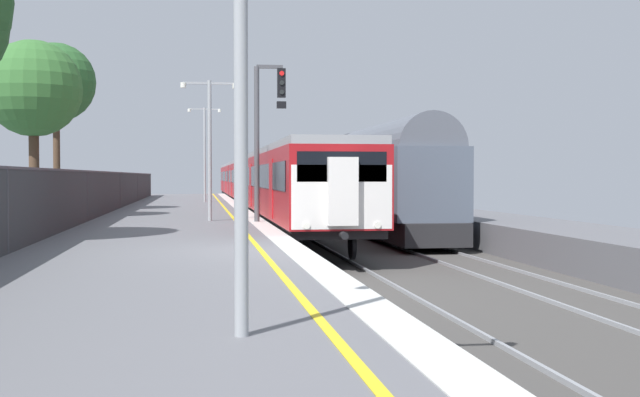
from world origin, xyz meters
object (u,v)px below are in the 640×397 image
(commuter_train_at_platform, at_px, (256,181))
(background_tree_right, at_px, (58,85))
(platform_lamp_far, at_px, (205,146))
(background_tree_centre, at_px, (31,92))
(freight_train_adjacent_track, at_px, (357,176))
(signal_gantry, at_px, (264,124))
(platform_lamp_near, at_px, (241,29))
(platform_lamp_mid, at_px, (210,137))

(commuter_train_at_platform, relative_size, background_tree_right, 8.33)
(platform_lamp_far, height_order, background_tree_centre, background_tree_centre)
(commuter_train_at_platform, height_order, freight_train_adjacent_track, freight_train_adjacent_track)
(signal_gantry, height_order, platform_lamp_near, signal_gantry)
(background_tree_centre, height_order, background_tree_right, background_tree_right)
(commuter_train_at_platform, relative_size, platform_lamp_near, 12.57)
(platform_lamp_near, bearing_deg, platform_lamp_mid, 90.00)
(platform_lamp_mid, xyz_separation_m, background_tree_centre, (-6.49, 2.62, 1.74))
(freight_train_adjacent_track, relative_size, background_tree_centre, 4.13)
(signal_gantry, bearing_deg, platform_lamp_far, 94.98)
(freight_train_adjacent_track, bearing_deg, signal_gantry, -116.07)
(commuter_train_at_platform, distance_m, platform_lamp_near, 44.11)
(commuter_train_at_platform, relative_size, background_tree_centre, 9.52)
(signal_gantry, xyz_separation_m, platform_lamp_far, (-1.85, 21.22, 0.02))
(signal_gantry, bearing_deg, freight_train_adjacent_track, 63.93)
(platform_lamp_near, bearing_deg, signal_gantry, 84.60)
(platform_lamp_near, height_order, platform_lamp_mid, platform_lamp_near)
(commuter_train_at_platform, distance_m, platform_lamp_mid, 23.86)
(commuter_train_at_platform, xyz_separation_m, background_tree_centre, (-9.82, -20.95, 3.42))
(platform_lamp_mid, bearing_deg, background_tree_right, 126.38)
(freight_train_adjacent_track, distance_m, platform_lamp_near, 31.66)
(background_tree_centre, bearing_deg, freight_train_adjacent_track, 29.32)
(signal_gantry, height_order, platform_lamp_mid, signal_gantry)
(signal_gantry, distance_m, background_tree_centre, 9.12)
(platform_lamp_mid, relative_size, platform_lamp_far, 0.86)
(platform_lamp_mid, bearing_deg, commuter_train_at_platform, 81.95)
(platform_lamp_near, distance_m, background_tree_right, 30.20)
(platform_lamp_mid, bearing_deg, background_tree_centre, 157.99)
(signal_gantry, bearing_deg, platform_lamp_near, -95.40)
(background_tree_centre, xyz_separation_m, background_tree_right, (-0.12, 6.35, 0.98))
(commuter_train_at_platform, distance_m, platform_lamp_far, 5.07)
(commuter_train_at_platform, xyz_separation_m, freight_train_adjacent_track, (4.00, -13.18, 0.29))
(signal_gantry, distance_m, background_tree_right, 13.15)
(platform_lamp_mid, bearing_deg, freight_train_adjacent_track, 54.76)
(platform_lamp_mid, distance_m, background_tree_centre, 7.21)
(platform_lamp_far, bearing_deg, background_tree_right, -120.06)
(platform_lamp_near, xyz_separation_m, background_tree_right, (-6.61, 29.35, 2.68))
(platform_lamp_far, bearing_deg, commuter_train_at_platform, 43.72)
(platform_lamp_mid, height_order, background_tree_centre, background_tree_centre)
(platform_lamp_near, height_order, background_tree_centre, background_tree_centre)
(commuter_train_at_platform, bearing_deg, platform_lamp_near, -94.34)
(platform_lamp_near, relative_size, platform_lamp_mid, 1.02)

